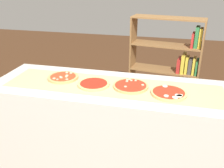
{
  "coord_description": "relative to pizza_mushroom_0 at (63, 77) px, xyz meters",
  "views": [
    {
      "loc": [
        0.48,
        -1.99,
        1.85
      ],
      "look_at": [
        0.0,
        0.0,
        0.94
      ],
      "focal_mm": 39.45,
      "sensor_mm": 36.0,
      "label": 1
    }
  ],
  "objects": [
    {
      "name": "pizza_mushroom_2",
      "position": [
        0.68,
        -0.05,
        -0.0
      ],
      "size": [
        0.32,
        0.32,
        0.03
      ],
      "color": "tan",
      "rests_on": "parchment_paper"
    },
    {
      "name": "pizza_plain_1",
      "position": [
        0.34,
        -0.08,
        -0.0
      ],
      "size": [
        0.3,
        0.3,
        0.02
      ],
      "color": "#DBB26B",
      "rests_on": "parchment_paper"
    },
    {
      "name": "ground_plane",
      "position": [
        0.51,
        -0.06,
        -0.93
      ],
      "size": [
        12.0,
        12.0,
        0.0
      ],
      "primitive_type": "plane",
      "color": "#4C2D19"
    },
    {
      "name": "counter",
      "position": [
        0.51,
        -0.06,
        -0.47
      ],
      "size": [
        2.25,
        0.74,
        0.92
      ],
      "primitive_type": "cube",
      "color": "beige",
      "rests_on": "ground_plane"
    },
    {
      "name": "pizza_mozzarella_3",
      "position": [
        1.02,
        -0.12,
        0.0
      ],
      "size": [
        0.3,
        0.3,
        0.03
      ],
      "color": "#DBB26B",
      "rests_on": "parchment_paper"
    },
    {
      "name": "parchment_paper",
      "position": [
        0.51,
        -0.06,
        -0.01
      ],
      "size": [
        1.97,
        0.46,
        0.0
      ],
      "primitive_type": "cube",
      "color": "tan",
      "rests_on": "counter"
    },
    {
      "name": "pizza_mushroom_0",
      "position": [
        0.0,
        0.0,
        0.0
      ],
      "size": [
        0.3,
        0.3,
        0.03
      ],
      "color": "tan",
      "rests_on": "parchment_paper"
    },
    {
      "name": "bookshelf",
      "position": [
        1.07,
        1.08,
        -0.29
      ],
      "size": [
        0.93,
        0.4,
        1.38
      ],
      "color": "brown",
      "rests_on": "ground_plane"
    }
  ]
}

